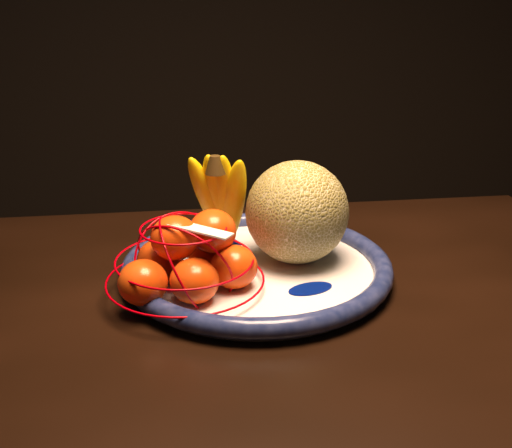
{
  "coord_description": "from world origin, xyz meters",
  "views": [
    {
      "loc": [
        0.24,
        -0.6,
        1.08
      ],
      "look_at": [
        0.32,
        0.16,
        0.79
      ],
      "focal_mm": 45.0,
      "sensor_mm": 36.0,
      "label": 1
    }
  ],
  "objects": [
    {
      "name": "cantaloupe",
      "position": [
        0.37,
        0.17,
        0.8
      ],
      "size": [
        0.13,
        0.13,
        0.13
      ],
      "primitive_type": "sphere",
      "color": "olive",
      "rests_on": "fruit_bowl"
    },
    {
      "name": "price_tag",
      "position": [
        0.24,
        0.08,
        0.81
      ],
      "size": [
        0.08,
        0.06,
        0.01
      ],
      "primitive_type": "cube",
      "rotation": [
        -0.14,
        0.1,
        -0.45
      ],
      "color": "white",
      "rests_on": "mandarin_bag"
    },
    {
      "name": "dining_table",
      "position": [
        0.09,
        -0.02,
        0.64
      ],
      "size": [
        1.46,
        0.9,
        0.72
      ],
      "rotation": [
        0.0,
        0.0,
        0.03
      ],
      "color": "black",
      "rests_on": "ground"
    },
    {
      "name": "banana_bunch",
      "position": [
        0.28,
        0.21,
        0.81
      ],
      "size": [
        0.1,
        0.1,
        0.15
      ],
      "rotation": [
        0.0,
        0.0,
        -0.3
      ],
      "color": "yellow",
      "rests_on": "fruit_bowl"
    },
    {
      "name": "fruit_bowl",
      "position": [
        0.32,
        0.15,
        0.73
      ],
      "size": [
        0.35,
        0.35,
        0.03
      ],
      "rotation": [
        0.0,
        0.0,
        -0.27
      ],
      "color": "white",
      "rests_on": "dining_table"
    },
    {
      "name": "mandarin_bag",
      "position": [
        0.23,
        0.1,
        0.77
      ],
      "size": [
        0.22,
        0.22,
        0.12
      ],
      "rotation": [
        0.0,
        0.0,
        0.15
      ],
      "color": "#FF5717",
      "rests_on": "fruit_bowl"
    }
  ]
}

